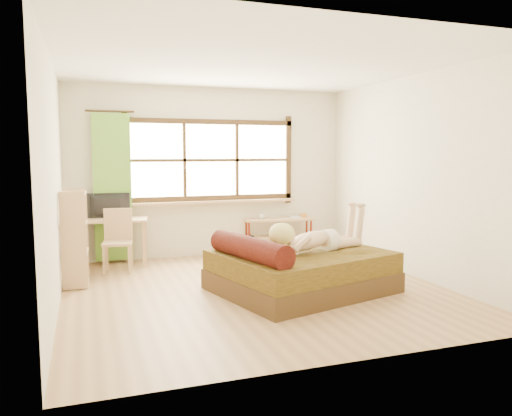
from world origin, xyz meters
name	(u,v)px	position (x,y,z in m)	size (l,w,h in m)	color
floor	(256,290)	(0.00, 0.00, 0.00)	(4.50, 4.50, 0.00)	#9E754C
ceiling	(256,64)	(0.00, 0.00, 2.70)	(4.50, 4.50, 0.00)	white
wall_back	(211,173)	(0.00, 2.25, 1.35)	(4.50, 4.50, 0.00)	silver
wall_front	(351,194)	(0.00, -2.25, 1.35)	(4.50, 4.50, 0.00)	silver
wall_left	(53,183)	(-2.25, 0.00, 1.35)	(4.50, 4.50, 0.00)	silver
wall_right	(415,177)	(2.25, 0.00, 1.35)	(4.50, 4.50, 0.00)	silver
window	(211,163)	(0.00, 2.22, 1.51)	(2.80, 0.16, 1.46)	#FFEDBF
curtain	(112,188)	(-1.55, 2.13, 1.15)	(0.55, 0.10, 2.20)	#5F9B2A
bed	(298,270)	(0.47, -0.21, 0.26)	(2.27, 2.00, 0.73)	#311E0E
woman	(315,228)	(0.67, -0.25, 0.77)	(1.35, 0.39, 0.58)	#DDB18E
kitten	(242,244)	(-0.20, -0.10, 0.60)	(0.29, 0.12, 0.23)	black
desk	(108,225)	(-1.64, 1.95, 0.61)	(1.19, 0.69, 0.70)	tan
monitor	(107,206)	(-1.64, 2.00, 0.89)	(0.64, 0.08, 0.37)	black
chair	(118,237)	(-1.52, 1.58, 0.49)	(0.45, 0.45, 0.88)	tan
pipe_shelf	(279,227)	(1.12, 2.07, 0.42)	(1.18, 0.42, 0.66)	tan
cup	(262,216)	(0.81, 2.07, 0.62)	(0.11, 0.11, 0.09)	gray
book	(290,217)	(1.31, 2.07, 0.59)	(0.18, 0.24, 0.02)	gray
bookshelf	(75,238)	(-2.08, 0.96, 0.61)	(0.32, 0.53, 1.20)	tan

